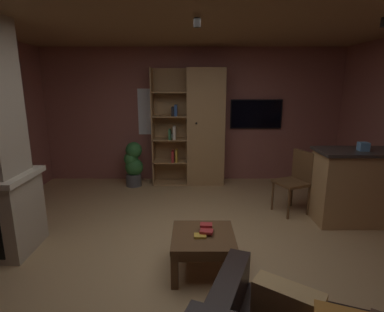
# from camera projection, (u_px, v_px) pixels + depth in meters

# --- Properties ---
(floor) EXTENTS (5.67, 5.67, 0.02)m
(floor) POSITION_uv_depth(u_px,v_px,m) (192.00, 257.00, 3.35)
(floor) COLOR tan
(floor) RESTS_ON ground
(wall_back) EXTENTS (5.79, 0.06, 2.54)m
(wall_back) POSITION_uv_depth(u_px,v_px,m) (191.00, 116.00, 5.84)
(wall_back) COLOR #8E544C
(wall_back) RESTS_ON ground
(ceiling) EXTENTS (5.67, 5.67, 0.02)m
(ceiling) POSITION_uv_depth(u_px,v_px,m) (192.00, 7.00, 2.76)
(ceiling) COLOR #8E6B47
(window_pane_back) EXTENTS (0.65, 0.01, 0.88)m
(window_pane_back) POSITION_uv_depth(u_px,v_px,m) (154.00, 112.00, 5.79)
(window_pane_back) COLOR white
(bookshelf_cabinet) EXTENTS (1.34, 0.41, 2.15)m
(bookshelf_cabinet) POSITION_uv_depth(u_px,v_px,m) (199.00, 128.00, 5.62)
(bookshelf_cabinet) COLOR #A87F51
(bookshelf_cabinet) RESTS_ON ground
(kitchen_bar_counter) EXTENTS (1.47, 0.59, 1.02)m
(kitchen_bar_counter) POSITION_uv_depth(u_px,v_px,m) (367.00, 186.00, 4.09)
(kitchen_bar_counter) COLOR #A87F51
(kitchen_bar_counter) RESTS_ON ground
(tissue_box) EXTENTS (0.13, 0.13, 0.11)m
(tissue_box) POSITION_uv_depth(u_px,v_px,m) (362.00, 146.00, 3.92)
(tissue_box) COLOR #598CBF
(tissue_box) RESTS_ON kitchen_bar_counter
(coffee_table) EXTENTS (0.62, 0.63, 0.40)m
(coffee_table) POSITION_uv_depth(u_px,v_px,m) (202.00, 242.00, 3.03)
(coffee_table) COLOR brown
(coffee_table) RESTS_ON ground
(table_book_0) EXTENTS (0.12, 0.09, 0.02)m
(table_book_0) POSITION_uv_depth(u_px,v_px,m) (199.00, 236.00, 2.96)
(table_book_0) COLOR gold
(table_book_0) RESTS_ON coffee_table
(table_book_1) EXTENTS (0.14, 0.11, 0.03)m
(table_book_1) POSITION_uv_depth(u_px,v_px,m) (205.00, 231.00, 2.99)
(table_book_1) COLOR #B22D2D
(table_book_1) RESTS_ON coffee_table
(table_book_2) EXTENTS (0.13, 0.09, 0.03)m
(table_book_2) POSITION_uv_depth(u_px,v_px,m) (205.00, 225.00, 3.07)
(table_book_2) COLOR #B22D2D
(table_book_2) RESTS_ON coffee_table
(dining_chair) EXTENTS (0.55, 0.55, 0.92)m
(dining_chair) POSITION_uv_depth(u_px,v_px,m) (295.00, 177.00, 4.42)
(dining_chair) COLOR brown
(dining_chair) RESTS_ON ground
(potted_floor_plant) EXTENTS (0.35, 0.34, 0.83)m
(potted_floor_plant) POSITION_uv_depth(u_px,v_px,m) (132.00, 163.00, 5.59)
(potted_floor_plant) COLOR #4C4C51
(potted_floor_plant) RESTS_ON ground
(wall_mounted_tv) EXTENTS (0.98, 0.06, 0.55)m
(wall_mounted_tv) POSITION_uv_depth(u_px,v_px,m) (255.00, 114.00, 5.78)
(wall_mounted_tv) COLOR black
(track_light_spot_1) EXTENTS (0.07, 0.07, 0.09)m
(track_light_spot_1) POSITION_uv_depth(u_px,v_px,m) (196.00, 23.00, 3.03)
(track_light_spot_1) COLOR black
(track_light_spot_2) EXTENTS (0.07, 0.07, 0.09)m
(track_light_spot_2) POSITION_uv_depth(u_px,v_px,m) (382.00, 22.00, 3.03)
(track_light_spot_2) COLOR black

